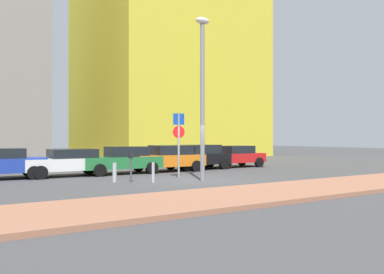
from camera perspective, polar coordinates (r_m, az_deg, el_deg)
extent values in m
plane|color=#424244|center=(19.11, 0.42, -5.95)|extent=(120.00, 120.00, 0.00)
cube|color=#9E664C|center=(14.92, 12.39, -7.34)|extent=(40.00, 3.66, 0.14)
cube|color=#1E389E|center=(21.32, -24.91, -3.56)|extent=(4.09, 2.13, 0.67)
cube|color=black|center=(21.30, -24.84, -2.05)|extent=(2.14, 1.84, 0.46)
cylinder|color=black|center=(20.58, -20.95, -4.63)|extent=(0.65, 0.27, 0.64)
cylinder|color=black|center=(22.41, -21.66, -4.25)|extent=(0.65, 0.27, 0.64)
cube|color=white|center=(21.72, -16.86, -3.60)|extent=(4.30, 1.82, 0.60)
cube|color=black|center=(21.76, -16.16, -2.20)|extent=(2.31, 1.63, 0.45)
cylinder|color=black|center=(20.58, -20.14, -4.63)|extent=(0.65, 0.24, 0.64)
cylinder|color=black|center=(22.24, -21.03, -4.29)|extent=(0.65, 0.24, 0.64)
cylinder|color=black|center=(21.36, -12.51, -4.46)|extent=(0.65, 0.24, 0.64)
cylinder|color=black|center=(22.96, -13.92, -4.16)|extent=(0.65, 0.24, 0.64)
cube|color=#237238|center=(22.50, -9.85, -3.46)|extent=(4.35, 1.82, 0.61)
cube|color=black|center=(22.62, -8.98, -1.98)|extent=(2.07, 1.64, 0.54)
cylinder|color=black|center=(21.18, -12.61, -4.50)|extent=(0.64, 0.23, 0.64)
cylinder|color=black|center=(22.82, -14.11, -4.18)|extent=(0.64, 0.23, 0.64)
cylinder|color=black|center=(22.36, -5.50, -4.27)|extent=(0.64, 0.23, 0.64)
cylinder|color=black|center=(23.91, -7.41, -3.99)|extent=(0.64, 0.23, 0.64)
cube|color=orange|center=(23.76, -3.42, -3.23)|extent=(4.27, 1.92, 0.65)
cube|color=black|center=(23.84, -2.94, -1.79)|extent=(2.27, 1.69, 0.54)
cylinder|color=black|center=(22.37, -5.63, -4.26)|extent=(0.65, 0.25, 0.64)
cylinder|color=black|center=(23.94, -7.42, -3.99)|extent=(0.65, 0.25, 0.64)
cylinder|color=black|center=(23.74, 0.62, -4.02)|extent=(0.65, 0.25, 0.64)
cylinder|color=black|center=(25.22, -1.45, -3.79)|extent=(0.65, 0.25, 0.64)
cube|color=black|center=(25.28, 0.74, -3.04)|extent=(4.14, 2.04, 0.65)
cube|color=black|center=(25.39, 1.13, -1.68)|extent=(2.18, 1.77, 0.54)
cylinder|color=black|center=(23.76, -0.53, -4.02)|extent=(0.65, 0.26, 0.64)
cylinder|color=black|center=(25.21, -2.98, -3.79)|extent=(0.65, 0.26, 0.64)
cylinder|color=black|center=(25.49, 4.42, -3.75)|extent=(0.65, 0.26, 0.64)
cylinder|color=black|center=(26.85, 1.87, -3.56)|extent=(0.65, 0.26, 0.64)
cube|color=red|center=(27.40, 5.89, -2.87)|extent=(4.00, 1.86, 0.60)
cube|color=black|center=(27.45, 6.08, -1.72)|extent=(2.00, 1.67, 0.50)
cylinder|color=black|center=(25.89, 4.78, -3.69)|extent=(0.64, 0.23, 0.64)
cylinder|color=black|center=(27.32, 2.51, -3.50)|extent=(0.64, 0.23, 0.64)
cylinder|color=black|center=(27.61, 9.24, -3.46)|extent=(0.64, 0.23, 0.64)
cylinder|color=black|center=(28.95, 6.89, -3.31)|extent=(0.64, 0.23, 0.64)
cylinder|color=gray|center=(20.08, -1.84, -1.15)|extent=(0.10, 0.10, 3.16)
cube|color=#1447B7|center=(20.10, -1.84, 2.49)|extent=(0.54, 0.18, 0.55)
cylinder|color=red|center=(20.08, -1.84, 0.70)|extent=(0.59, 0.19, 0.60)
cylinder|color=#4C4C51|center=(18.21, -8.42, -4.57)|extent=(0.08, 0.08, 1.06)
cube|color=black|center=(18.17, -8.42, -2.47)|extent=(0.18, 0.14, 0.28)
cylinder|color=gray|center=(18.61, 1.45, 4.78)|extent=(0.20, 0.20, 7.06)
ellipsoid|color=silver|center=(19.27, 1.45, 15.75)|extent=(0.70, 0.36, 0.30)
cylinder|color=#B7B7BC|center=(18.47, -10.64, -4.83)|extent=(0.17, 0.17, 0.85)
cylinder|color=#B7B7BC|center=(18.06, -5.38, -4.89)|extent=(0.12, 0.12, 0.88)
cube|color=gold|center=(47.89, -3.63, 16.45)|extent=(16.63, 16.41, 31.13)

